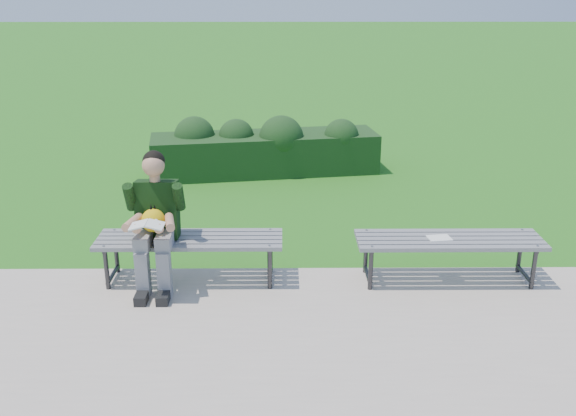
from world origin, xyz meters
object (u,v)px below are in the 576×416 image
(bench_right, at_px, (449,243))
(seated_boy, at_px, (155,218))
(paper_sheet, at_px, (439,238))
(hedge, at_px, (263,148))
(bench_left, at_px, (190,243))

(bench_right, bearing_deg, seated_boy, -178.72)
(seated_boy, relative_size, paper_sheet, 5.46)
(bench_right, height_order, paper_sheet, bench_right)
(hedge, height_order, paper_sheet, hedge)
(hedge, bearing_deg, seated_boy, -103.14)
(bench_left, distance_m, paper_sheet, 2.42)
(hedge, bearing_deg, paper_sheet, -64.59)
(hedge, height_order, seated_boy, seated_boy)
(bench_right, xyz_separation_m, paper_sheet, (-0.10, -0.00, 0.06))
(bench_left, relative_size, seated_boy, 1.37)
(hedge, xyz_separation_m, bench_right, (1.92, -3.82, 0.03))
(bench_left, xyz_separation_m, seated_boy, (-0.30, -0.09, 0.30))
(bench_left, distance_m, seated_boy, 0.43)
(bench_left, bearing_deg, bench_right, -0.67)
(bench_right, distance_m, seated_boy, 2.84)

